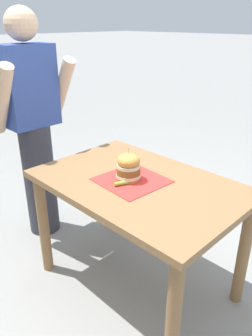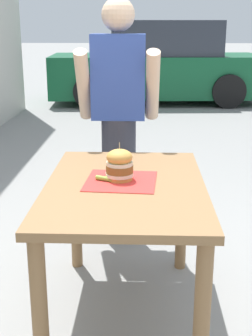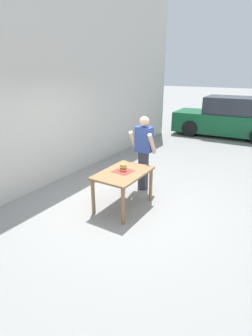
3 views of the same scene
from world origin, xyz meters
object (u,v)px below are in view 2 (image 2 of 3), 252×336
at_px(sandwich, 120,165).
at_px(diner_across_table, 119,120).
at_px(pickle_spear, 105,179).
at_px(patio_table, 125,206).
at_px(parked_car_near_curb, 158,66).

distance_m(sandwich, diner_across_table, 0.93).
bearing_deg(diner_across_table, pickle_spear, -91.31).
xyz_separation_m(patio_table, sandwich, (-0.03, 0.05, 0.21)).
xyz_separation_m(sandwich, diner_across_table, (-0.05, 0.92, 0.04)).
bearing_deg(pickle_spear, parked_car_near_curb, 86.24).
relative_size(patio_table, pickle_spear, 12.52).
distance_m(pickle_spear, parked_car_near_curb, 7.44).
distance_m(patio_table, diner_across_table, 1.01).
xyz_separation_m(patio_table, diner_across_table, (-0.08, 0.97, 0.25)).
relative_size(pickle_spear, parked_car_near_curb, 0.02).
distance_m(diner_across_table, parked_car_near_curb, 6.49).
bearing_deg(parked_car_near_curb, diner_across_table, -94.12).
bearing_deg(pickle_spear, diner_across_table, 88.69).
relative_size(sandwich, parked_car_near_curb, 0.05).
relative_size(sandwich, pickle_spear, 2.04).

